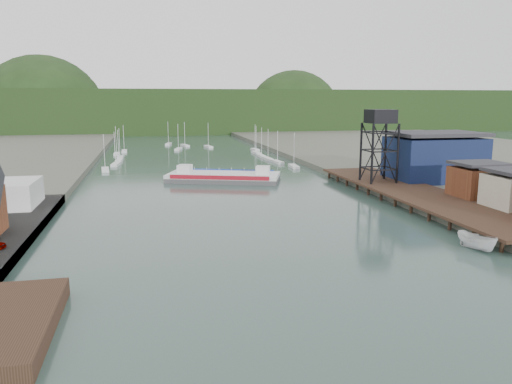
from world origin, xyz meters
name	(u,v)px	position (x,y,z in m)	size (l,w,h in m)	color
ground	(312,308)	(0.00, 0.00, 0.00)	(600.00, 600.00, 0.00)	#2B433E
east_pier	(416,193)	(37.00, 45.00, 1.90)	(14.00, 70.00, 2.45)	black
lift_tower	(380,121)	(35.00, 58.00, 15.65)	(6.50, 6.50, 16.00)	black
blue_shed	(434,157)	(50.00, 60.00, 7.06)	(20.50, 14.50, 11.30)	black
marina_sailboats	(191,155)	(0.08, 138.46, 0.35)	(57.71, 92.65, 0.90)	silver
distant_hills	(164,114)	(-3.98, 301.35, 10.38)	(500.00, 120.00, 80.00)	black
chain_ferry	(224,177)	(3.08, 78.73, 1.15)	(29.85, 19.80, 3.99)	#48484A
motorboat	(477,242)	(28.17, 13.40, 1.21)	(2.36, 6.26, 2.42)	silver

